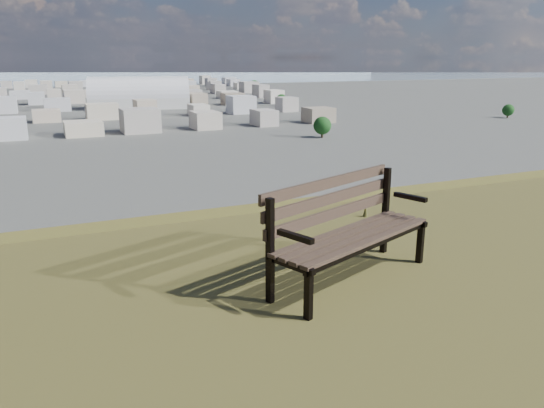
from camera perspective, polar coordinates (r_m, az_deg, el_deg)
name	(u,v)px	position (r m, az deg, el deg)	size (l,w,h in m)	color
park_bench	(346,224)	(5.33, 7.91, -2.18)	(2.03, 1.28, 1.01)	#483529
arena	(140,98)	(308.25, -14.05, 10.96)	(56.89, 32.62, 22.59)	silver
city_blocks	(35,94)	(397.98, -24.13, 10.75)	(395.00, 361.00, 7.00)	beige
bay_water	(31,76)	(903.24, -24.46, 12.41)	(2400.00, 700.00, 0.12)	#9BB5C5
far_hills	(0,58)	(1407.00, -27.23, 13.76)	(2050.00, 340.00, 60.00)	#97A9BC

